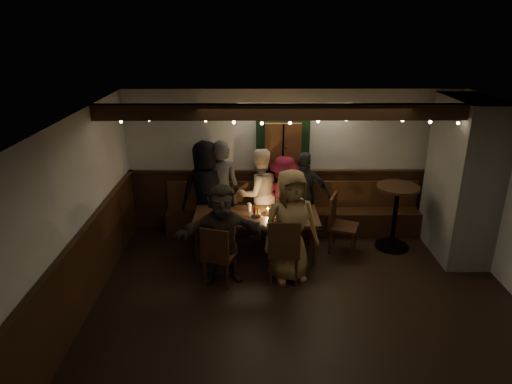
{
  "coord_description": "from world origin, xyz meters",
  "views": [
    {
      "loc": [
        -0.73,
        -5.42,
        3.72
      ],
      "look_at": [
        -0.68,
        1.6,
        1.05
      ],
      "focal_mm": 32.0,
      "sensor_mm": 36.0,
      "label": 1
    }
  ],
  "objects_px": {
    "chair_near_right": "(284,248)",
    "person_b": "(221,190)",
    "person_a": "(207,191)",
    "person_f": "(222,234)",
    "person_g": "(290,226)",
    "chair_near_left": "(217,253)",
    "person_e": "(304,195)",
    "dining_table": "(256,219)",
    "chair_end": "(339,220)",
    "person_c": "(259,194)",
    "high_top": "(396,209)",
    "person_d": "(284,197)"
  },
  "relations": [
    {
      "from": "person_a",
      "to": "dining_table",
      "type": "bearing_deg",
      "value": 120.35
    },
    {
      "from": "person_e",
      "to": "person_g",
      "type": "relative_size",
      "value": 0.9
    },
    {
      "from": "person_a",
      "to": "person_d",
      "type": "height_order",
      "value": "person_a"
    },
    {
      "from": "person_a",
      "to": "person_f",
      "type": "height_order",
      "value": "person_a"
    },
    {
      "from": "person_a",
      "to": "person_f",
      "type": "xyz_separation_m",
      "value": [
        0.36,
        -1.39,
        -0.14
      ]
    },
    {
      "from": "person_c",
      "to": "person_f",
      "type": "xyz_separation_m",
      "value": [
        -0.56,
        -1.48,
        -0.06
      ]
    },
    {
      "from": "person_e",
      "to": "chair_near_right",
      "type": "bearing_deg",
      "value": 86.31
    },
    {
      "from": "person_d",
      "to": "chair_near_right",
      "type": "bearing_deg",
      "value": 106.39
    },
    {
      "from": "chair_near_left",
      "to": "person_a",
      "type": "relative_size",
      "value": 0.53
    },
    {
      "from": "chair_end",
      "to": "person_f",
      "type": "xyz_separation_m",
      "value": [
        -1.89,
        -0.91,
        0.2
      ]
    },
    {
      "from": "person_g",
      "to": "person_a",
      "type": "bearing_deg",
      "value": 120.47
    },
    {
      "from": "high_top",
      "to": "person_b",
      "type": "xyz_separation_m",
      "value": [
        -2.98,
        0.41,
        0.19
      ]
    },
    {
      "from": "dining_table",
      "to": "chair_near_right",
      "type": "distance_m",
      "value": 0.97
    },
    {
      "from": "dining_table",
      "to": "person_b",
      "type": "height_order",
      "value": "person_b"
    },
    {
      "from": "person_e",
      "to": "high_top",
      "type": "bearing_deg",
      "value": 173.38
    },
    {
      "from": "chair_end",
      "to": "person_b",
      "type": "xyz_separation_m",
      "value": [
        -2.0,
        0.53,
        0.34
      ]
    },
    {
      "from": "chair_near_left",
      "to": "person_f",
      "type": "distance_m",
      "value": 0.29
    },
    {
      "from": "dining_table",
      "to": "person_g",
      "type": "relative_size",
      "value": 1.17
    },
    {
      "from": "chair_end",
      "to": "person_a",
      "type": "bearing_deg",
      "value": 167.86
    },
    {
      "from": "chair_end",
      "to": "person_f",
      "type": "bearing_deg",
      "value": -154.35
    },
    {
      "from": "person_c",
      "to": "dining_table",
      "type": "bearing_deg",
      "value": 63.47
    },
    {
      "from": "person_d",
      "to": "person_e",
      "type": "bearing_deg",
      "value": -154.49
    },
    {
      "from": "chair_near_left",
      "to": "person_g",
      "type": "distance_m",
      "value": 1.14
    },
    {
      "from": "person_g",
      "to": "chair_near_left",
      "type": "bearing_deg",
      "value": 176.1
    },
    {
      "from": "person_e",
      "to": "chair_end",
      "type": "bearing_deg",
      "value": 141.93
    },
    {
      "from": "person_e",
      "to": "person_c",
      "type": "bearing_deg",
      "value": 15.33
    },
    {
      "from": "person_e",
      "to": "person_g",
      "type": "xyz_separation_m",
      "value": [
        -0.36,
        -1.49,
        0.08
      ]
    },
    {
      "from": "person_a",
      "to": "person_e",
      "type": "distance_m",
      "value": 1.73
    },
    {
      "from": "chair_near_left",
      "to": "chair_near_right",
      "type": "height_order",
      "value": "chair_near_right"
    },
    {
      "from": "dining_table",
      "to": "chair_near_right",
      "type": "xyz_separation_m",
      "value": [
        0.41,
        -0.87,
        -0.08
      ]
    },
    {
      "from": "chair_near_right",
      "to": "person_e",
      "type": "bearing_deg",
      "value": 74.31
    },
    {
      "from": "dining_table",
      "to": "person_c",
      "type": "relative_size",
      "value": 1.23
    },
    {
      "from": "person_f",
      "to": "dining_table",
      "type": "bearing_deg",
      "value": 50.08
    },
    {
      "from": "chair_near_right",
      "to": "person_b",
      "type": "bearing_deg",
      "value": 123.46
    },
    {
      "from": "chair_near_right",
      "to": "person_d",
      "type": "height_order",
      "value": "person_d"
    },
    {
      "from": "person_b",
      "to": "person_e",
      "type": "distance_m",
      "value": 1.49
    },
    {
      "from": "chair_end",
      "to": "person_c",
      "type": "xyz_separation_m",
      "value": [
        -1.33,
        0.57,
        0.26
      ]
    },
    {
      "from": "person_b",
      "to": "person_c",
      "type": "xyz_separation_m",
      "value": [
        0.67,
        0.05,
        -0.08
      ]
    },
    {
      "from": "dining_table",
      "to": "person_e",
      "type": "height_order",
      "value": "person_e"
    },
    {
      "from": "person_a",
      "to": "person_c",
      "type": "relative_size",
      "value": 1.1
    },
    {
      "from": "dining_table",
      "to": "person_a",
      "type": "distance_m",
      "value": 1.09
    },
    {
      "from": "dining_table",
      "to": "person_g",
      "type": "distance_m",
      "value": 0.91
    },
    {
      "from": "chair_near_left",
      "to": "chair_end",
      "type": "xyz_separation_m",
      "value": [
        1.95,
        1.07,
        0.02
      ]
    },
    {
      "from": "chair_near_right",
      "to": "person_g",
      "type": "distance_m",
      "value": 0.33
    },
    {
      "from": "person_c",
      "to": "chair_near_right",
      "type": "bearing_deg",
      "value": 80.44
    },
    {
      "from": "chair_near_right",
      "to": "person_f",
      "type": "relative_size",
      "value": 0.68
    },
    {
      "from": "person_f",
      "to": "chair_end",
      "type": "bearing_deg",
      "value": 18.83
    },
    {
      "from": "dining_table",
      "to": "person_b",
      "type": "bearing_deg",
      "value": 132.59
    },
    {
      "from": "person_b",
      "to": "person_f",
      "type": "relative_size",
      "value": 1.18
    },
    {
      "from": "person_e",
      "to": "person_a",
      "type": "bearing_deg",
      "value": 16.6
    }
  ]
}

